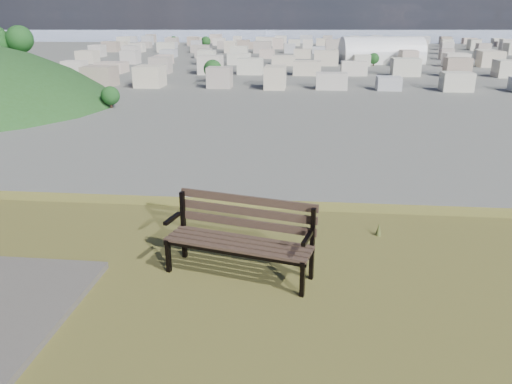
# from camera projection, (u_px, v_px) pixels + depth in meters

# --- Properties ---
(park_bench) EXTENTS (1.72, 0.91, 0.86)m
(park_bench) POSITION_uv_depth(u_px,v_px,m) (241.00, 233.00, 5.58)
(park_bench) COLOR #412E25
(park_bench) RESTS_ON hilltop_mesa
(arena) EXTENTS (52.10, 29.21, 20.76)m
(arena) POSITION_uv_depth(u_px,v_px,m) (381.00, 55.00, 304.12)
(arena) COLOR silver
(arena) RESTS_ON ground
(city_blocks) EXTENTS (395.00, 361.00, 7.00)m
(city_blocks) POSITION_uv_depth(u_px,v_px,m) (305.00, 49.00, 381.01)
(city_blocks) COLOR beige
(city_blocks) RESTS_ON ground
(city_trees) EXTENTS (406.52, 387.20, 9.98)m
(city_trees) POSITION_uv_depth(u_px,v_px,m) (263.00, 54.00, 312.27)
(city_trees) COLOR #36241B
(city_trees) RESTS_ON ground
(bay_water) EXTENTS (2400.00, 700.00, 0.12)m
(bay_water) POSITION_uv_depth(u_px,v_px,m) (307.00, 32.00, 856.29)
(bay_water) COLOR #8E9AB5
(bay_water) RESTS_ON ground
(far_hills) EXTENTS (2050.00, 340.00, 60.00)m
(far_hills) POSITION_uv_depth(u_px,v_px,m) (285.00, 16.00, 1325.07)
(far_hills) COLOR #949EB7
(far_hills) RESTS_ON ground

